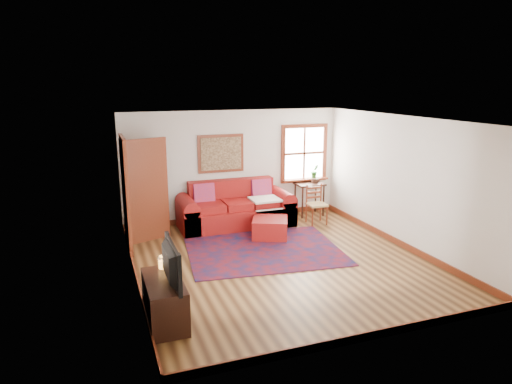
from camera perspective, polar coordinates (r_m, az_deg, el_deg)
name	(u,v)px	position (r m, az deg, el deg)	size (l,w,h in m)	color
ground	(280,261)	(8.21, 3.01, -8.59)	(5.50, 5.50, 0.00)	#442712
room_envelope	(281,170)	(7.75, 3.11, 2.82)	(5.04, 5.54, 2.52)	silver
window	(305,159)	(10.95, 6.20, 4.13)	(1.18, 0.20, 1.38)	white
doorway	(139,190)	(9.04, -14.44, 0.19)	(0.89, 1.08, 2.14)	black
framed_artwork	(221,154)	(10.19, -4.41, 4.81)	(1.05, 0.07, 0.85)	maroon
persian_rug	(264,250)	(8.69, 0.95, -7.23)	(2.82, 2.26, 0.02)	maroon
red_leather_sofa	(235,211)	(10.08, -2.58, -2.39)	(2.50, 1.03, 0.98)	maroon
red_ottoman	(270,228)	(9.33, 1.77, -4.51)	(0.70, 0.70, 0.40)	maroon
side_table	(310,188)	(10.85, 6.71, 0.45)	(0.65, 0.49, 0.78)	black
ladder_back_chair	(316,203)	(10.28, 7.50, -1.32)	(0.43, 0.41, 0.88)	tan
media_cabinet	(165,301)	(6.29, -11.36, -13.17)	(0.48, 1.06, 0.58)	black
television	(165,264)	(5.95, -11.25, -8.79)	(0.95, 0.12, 0.55)	black
candle_hurricane	(162,263)	(6.50, -11.62, -8.66)	(0.12, 0.12, 0.18)	silver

